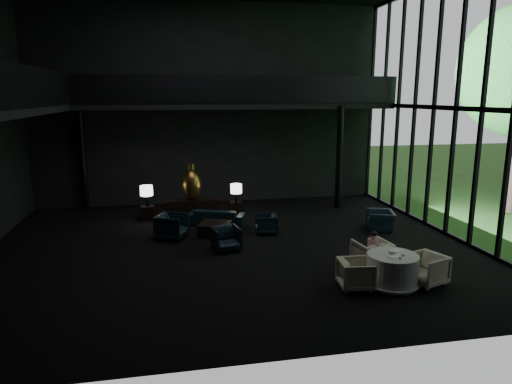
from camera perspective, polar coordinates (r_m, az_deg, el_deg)
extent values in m
cube|color=black|center=(13.57, -2.98, -6.89)|extent=(14.00, 12.00, 0.02)
cube|color=black|center=(18.80, -5.73, 10.76)|extent=(14.00, 0.04, 8.00)
cube|color=black|center=(6.95, 3.70, 8.77)|extent=(14.00, 0.04, 8.00)
cube|color=black|center=(17.94, -2.18, 10.75)|extent=(12.00, 2.00, 0.25)
cube|color=black|center=(13.13, -25.87, 11.75)|extent=(0.06, 12.00, 1.00)
cube|color=black|center=(16.95, -1.67, 12.71)|extent=(12.00, 0.06, 1.00)
cylinder|color=black|center=(18.85, -20.85, 3.94)|extent=(0.24, 0.24, 4.00)
cylinder|color=black|center=(18.12, 10.36, 4.23)|extent=(0.24, 0.24, 4.00)
cube|color=black|center=(16.91, -7.96, -2.04)|extent=(2.01, 0.46, 0.64)
ellipsoid|color=#A7632B|center=(16.78, -8.06, 0.90)|extent=(0.71, 0.71, 1.10)
cylinder|color=#A7632B|center=(16.67, -8.13, 3.13)|extent=(0.24, 0.24, 0.22)
cube|color=black|center=(16.85, -13.38, -2.52)|extent=(0.47, 0.47, 0.52)
cylinder|color=black|center=(16.65, -13.47, -1.08)|extent=(0.13, 0.13, 0.39)
cylinder|color=white|center=(16.57, -13.53, 0.17)|extent=(0.44, 0.44, 0.35)
cube|color=black|center=(17.07, -2.58, -2.03)|extent=(0.46, 0.46, 0.51)
cylinder|color=black|center=(16.77, -2.49, -0.75)|extent=(0.13, 0.13, 0.37)
cylinder|color=white|center=(16.69, -2.50, 0.42)|extent=(0.42, 0.42, 0.34)
imported|color=black|center=(15.81, -4.90, -2.86)|extent=(1.85, 1.12, 0.70)
imported|color=black|center=(14.43, -10.49, -3.93)|extent=(1.17, 1.20, 0.96)
imported|color=black|center=(14.79, 1.28, -4.03)|extent=(0.61, 0.64, 0.61)
imported|color=black|center=(13.21, -3.75, -5.73)|extent=(0.84, 0.81, 0.74)
imported|color=#12252D|center=(15.72, 15.28, -3.22)|extent=(0.77, 0.98, 0.75)
cube|color=black|center=(14.66, -5.16, -4.63)|extent=(1.18, 1.18, 0.41)
cylinder|color=white|center=(11.31, 16.63, -9.31)|extent=(1.19, 1.19, 0.75)
cone|color=white|center=(11.43, 16.53, -10.83)|extent=(1.35, 1.35, 0.10)
imported|color=beige|center=(12.11, 14.28, -7.31)|extent=(0.99, 0.94, 0.92)
imported|color=beige|center=(11.62, 20.52, -8.80)|extent=(0.98, 1.01, 0.83)
imported|color=beige|center=(10.92, 12.37, -9.88)|extent=(0.75, 0.79, 0.75)
cylinder|color=#E4B5CA|center=(11.98, 14.40, -6.60)|extent=(0.27, 0.27, 0.39)
sphere|color=#D8A884|center=(11.89, 14.48, -5.25)|extent=(0.20, 0.20, 0.20)
ellipsoid|color=black|center=(11.88, 14.48, -5.11)|extent=(0.21, 0.21, 0.14)
cylinder|color=white|center=(11.05, 16.67, -7.71)|extent=(0.31, 0.31, 0.02)
cylinder|color=white|center=(11.46, 17.17, -7.03)|extent=(0.27, 0.27, 0.01)
cylinder|color=white|center=(11.25, 18.00, -7.46)|extent=(0.17, 0.17, 0.01)
cylinder|color=white|center=(11.14, 17.90, -7.45)|extent=(0.10, 0.10, 0.06)
ellipsoid|color=white|center=(11.23, 16.61, -7.20)|extent=(0.17, 0.17, 0.09)
cylinder|color=#99999E|center=(10.93, 17.58, -7.85)|extent=(0.06, 0.06, 0.07)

